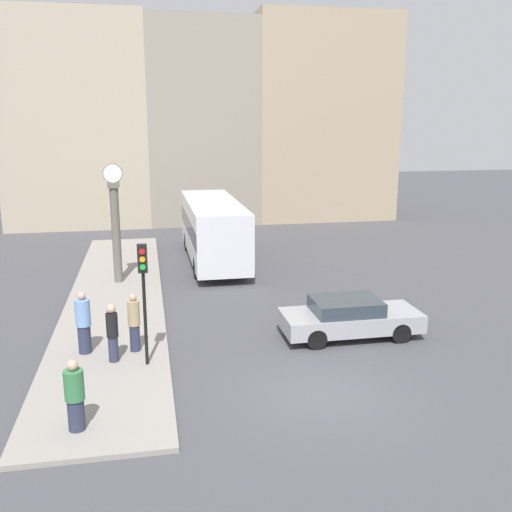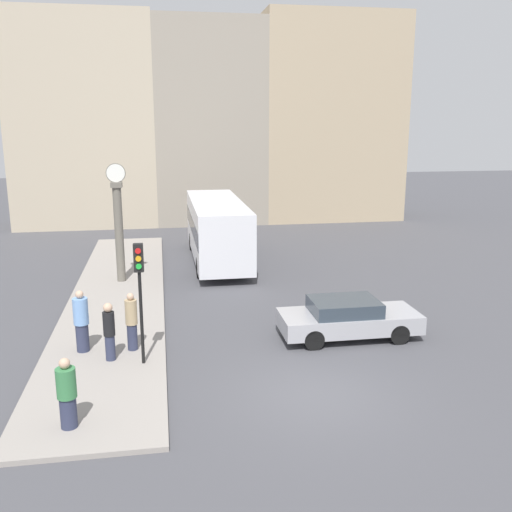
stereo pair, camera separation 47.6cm
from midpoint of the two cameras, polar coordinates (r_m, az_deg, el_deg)
name	(u,v)px [view 2 (the right image)]	position (r m, az deg, el deg)	size (l,w,h in m)	color
ground_plane	(315,394)	(14.76, 6.90, -13.52)	(120.00, 120.00, 0.00)	#47474C
sidewalk_corner	(118,296)	(22.60, -13.10, -3.96)	(3.52, 21.94, 0.12)	gray
building_row	(214,121)	(38.88, -3.83, 13.27)	(25.42, 5.00, 13.53)	#B7A88E
sedan_car	(348,318)	(18.20, 9.92, -6.12)	(4.33, 1.77, 1.25)	#9E9EA3
bus_distant	(217,227)	(27.40, -3.44, 2.88)	(2.38, 9.02, 2.96)	silver
traffic_light_near	(140,278)	(15.49, -10.71, -2.21)	(0.26, 0.24, 3.38)	black
street_clock	(119,226)	(24.01, -13.02, 2.98)	(0.78, 0.46, 4.88)	#666056
pedestrian_tan_coat	(132,322)	(16.96, -11.55, -6.44)	(0.35, 0.35, 1.72)	#2D334C
pedestrian_green_hoodie	(67,394)	(13.21, -17.38, -13.03)	(0.42, 0.42, 1.61)	#2D334C
pedestrian_black_jacket	(109,331)	(16.38, -13.65, -7.30)	(0.32, 0.32, 1.67)	#2D334C
pedestrian_blue_stripe	(81,321)	(17.18, -16.31, -6.31)	(0.43, 0.43, 1.83)	#2D334C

